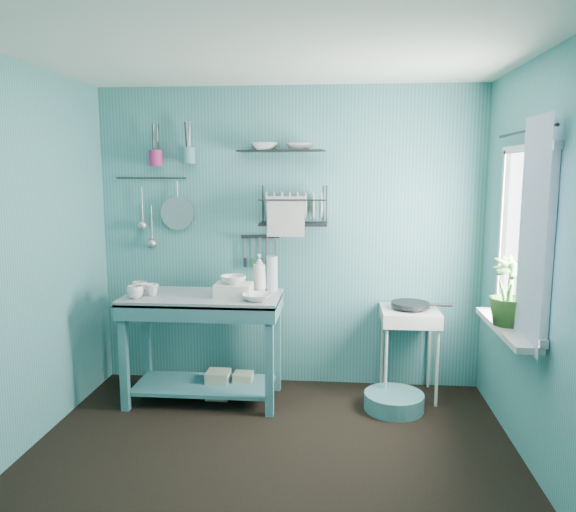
# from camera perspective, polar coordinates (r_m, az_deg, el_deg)

# --- Properties ---
(floor) EXTENTS (3.20, 3.20, 0.00)m
(floor) POSITION_cam_1_polar(r_m,az_deg,el_deg) (3.67, -2.11, -20.96)
(floor) COLOR black
(floor) RESTS_ON ground
(ceiling) EXTENTS (3.20, 3.20, 0.00)m
(ceiling) POSITION_cam_1_polar(r_m,az_deg,el_deg) (3.26, -2.37, 20.78)
(ceiling) COLOR silver
(ceiling) RESTS_ON ground
(wall_back) EXTENTS (3.20, 0.00, 3.20)m
(wall_back) POSITION_cam_1_polar(r_m,az_deg,el_deg) (4.72, 0.10, 1.80)
(wall_back) COLOR teal
(wall_back) RESTS_ON ground
(wall_front) EXTENTS (3.20, 0.00, 3.20)m
(wall_front) POSITION_cam_1_polar(r_m,az_deg,el_deg) (1.81, -8.41, -9.66)
(wall_front) COLOR teal
(wall_front) RESTS_ON ground
(wall_left) EXTENTS (0.00, 3.00, 3.00)m
(wall_left) POSITION_cam_1_polar(r_m,az_deg,el_deg) (3.79, -26.97, -0.85)
(wall_left) COLOR teal
(wall_left) RESTS_ON ground
(wall_right) EXTENTS (0.00, 3.00, 3.00)m
(wall_right) POSITION_cam_1_polar(r_m,az_deg,el_deg) (3.43, 25.36, -1.66)
(wall_right) COLOR teal
(wall_right) RESTS_ON ground
(work_counter) EXTENTS (1.21, 0.62, 0.86)m
(work_counter) POSITION_cam_1_polar(r_m,az_deg,el_deg) (4.54, -8.55, -9.22)
(work_counter) COLOR #386E75
(work_counter) RESTS_ON floor
(mug_left) EXTENTS (0.12, 0.12, 0.10)m
(mug_left) POSITION_cam_1_polar(r_m,az_deg,el_deg) (4.41, -15.27, -3.56)
(mug_left) COLOR silver
(mug_left) RESTS_ON work_counter
(mug_mid) EXTENTS (0.14, 0.14, 0.09)m
(mug_mid) POSITION_cam_1_polar(r_m,az_deg,el_deg) (4.47, -13.62, -3.36)
(mug_mid) COLOR silver
(mug_mid) RESTS_ON work_counter
(mug_right) EXTENTS (0.17, 0.17, 0.10)m
(mug_right) POSITION_cam_1_polar(r_m,az_deg,el_deg) (4.56, -14.81, -3.14)
(mug_right) COLOR silver
(mug_right) RESTS_ON work_counter
(wash_tub) EXTENTS (0.28, 0.22, 0.10)m
(wash_tub) POSITION_cam_1_polar(r_m,az_deg,el_deg) (4.35, -5.55, -3.45)
(wash_tub) COLOR silver
(wash_tub) RESTS_ON work_counter
(tub_bowl) EXTENTS (0.20, 0.19, 0.06)m
(tub_bowl) POSITION_cam_1_polar(r_m,az_deg,el_deg) (4.33, -5.56, -2.40)
(tub_bowl) COLOR silver
(tub_bowl) RESTS_ON wash_tub
(soap_bottle) EXTENTS (0.12, 0.12, 0.30)m
(soap_bottle) POSITION_cam_1_polar(r_m,az_deg,el_deg) (4.51, -2.93, -1.68)
(soap_bottle) COLOR silver
(soap_bottle) RESTS_ON work_counter
(water_bottle) EXTENTS (0.09, 0.09, 0.28)m
(water_bottle) POSITION_cam_1_polar(r_m,az_deg,el_deg) (4.52, -1.64, -1.77)
(water_bottle) COLOR silver
(water_bottle) RESTS_ON work_counter
(counter_bowl) EXTENTS (0.22, 0.22, 0.05)m
(counter_bowl) POSITION_cam_1_polar(r_m,az_deg,el_deg) (4.19, -3.18, -4.19)
(counter_bowl) COLOR silver
(counter_bowl) RESTS_ON work_counter
(hotplate_stand) EXTENTS (0.50, 0.50, 0.72)m
(hotplate_stand) POSITION_cam_1_polar(r_m,az_deg,el_deg) (4.69, 12.14, -9.57)
(hotplate_stand) COLOR beige
(hotplate_stand) RESTS_ON floor
(frying_pan) EXTENTS (0.30, 0.30, 0.03)m
(frying_pan) POSITION_cam_1_polar(r_m,az_deg,el_deg) (4.58, 12.30, -4.83)
(frying_pan) COLOR black
(frying_pan) RESTS_ON hotplate_stand
(knife_strip) EXTENTS (0.32, 0.06, 0.03)m
(knife_strip) POSITION_cam_1_polar(r_m,az_deg,el_deg) (4.71, -2.84, 1.99)
(knife_strip) COLOR black
(knife_strip) RESTS_ON wall_back
(dish_rack) EXTENTS (0.56, 0.28, 0.32)m
(dish_rack) POSITION_cam_1_polar(r_m,az_deg,el_deg) (4.56, 0.56, 5.15)
(dish_rack) COLOR black
(dish_rack) RESTS_ON wall_back
(upper_shelf) EXTENTS (0.72, 0.28, 0.02)m
(upper_shelf) POSITION_cam_1_polar(r_m,az_deg,el_deg) (4.59, -0.73, 10.63)
(upper_shelf) COLOR black
(upper_shelf) RESTS_ON wall_back
(shelf_bowl_left) EXTENTS (0.24, 0.24, 0.06)m
(shelf_bowl_left) POSITION_cam_1_polar(r_m,az_deg,el_deg) (4.61, -2.45, 11.72)
(shelf_bowl_left) COLOR silver
(shelf_bowl_left) RESTS_ON upper_shelf
(shelf_bowl_right) EXTENTS (0.25, 0.25, 0.05)m
(shelf_bowl_right) POSITION_cam_1_polar(r_m,az_deg,el_deg) (4.58, 1.18, 12.23)
(shelf_bowl_right) COLOR silver
(shelf_bowl_right) RESTS_ON upper_shelf
(utensil_cup_magenta) EXTENTS (0.11, 0.11, 0.13)m
(utensil_cup_magenta) POSITION_cam_1_polar(r_m,az_deg,el_deg) (4.83, -13.30, 9.67)
(utensil_cup_magenta) COLOR #A31E58
(utensil_cup_magenta) RESTS_ON wall_back
(utensil_cup_teal) EXTENTS (0.11, 0.11, 0.13)m
(utensil_cup_teal) POSITION_cam_1_polar(r_m,az_deg,el_deg) (4.75, -10.06, 10.03)
(utensil_cup_teal) COLOR teal
(utensil_cup_teal) RESTS_ON wall_back
(colander) EXTENTS (0.28, 0.03, 0.28)m
(colander) POSITION_cam_1_polar(r_m,az_deg,el_deg) (4.82, -11.18, 4.31)
(colander) COLOR #999BA0
(colander) RESTS_ON wall_back
(ladle_outer) EXTENTS (0.01, 0.01, 0.30)m
(ladle_outer) POSITION_cam_1_polar(r_m,az_deg,el_deg) (4.92, -14.61, 5.03)
(ladle_outer) COLOR #999BA0
(ladle_outer) RESTS_ON wall_back
(ladle_inner) EXTENTS (0.01, 0.01, 0.30)m
(ladle_inner) POSITION_cam_1_polar(r_m,az_deg,el_deg) (4.91, -13.68, 3.26)
(ladle_inner) COLOR #999BA0
(ladle_inner) RESTS_ON wall_back
(hook_rail) EXTENTS (0.60, 0.01, 0.01)m
(hook_rail) POSITION_cam_1_polar(r_m,az_deg,el_deg) (4.90, -13.74, 7.70)
(hook_rail) COLOR black
(hook_rail) RESTS_ON wall_back
(window_glass) EXTENTS (0.00, 1.10, 1.10)m
(window_glass) POSITION_cam_1_polar(r_m,az_deg,el_deg) (3.82, 23.00, 1.75)
(window_glass) COLOR white
(window_glass) RESTS_ON wall_right
(windowsill) EXTENTS (0.16, 0.95, 0.04)m
(windowsill) POSITION_cam_1_polar(r_m,az_deg,el_deg) (3.91, 21.29, -6.84)
(windowsill) COLOR beige
(windowsill) RESTS_ON wall_right
(curtain) EXTENTS (0.00, 1.35, 1.35)m
(curtain) POSITION_cam_1_polar(r_m,az_deg,el_deg) (3.51, 23.51, 1.99)
(curtain) COLOR silver
(curtain) RESTS_ON wall_right
(curtain_rod) EXTENTS (0.02, 1.05, 0.02)m
(curtain_rod) POSITION_cam_1_polar(r_m,az_deg,el_deg) (3.79, 22.93, 11.55)
(curtain_rod) COLOR black
(curtain_rod) RESTS_ON wall_right
(potted_plant) EXTENTS (0.31, 0.31, 0.44)m
(potted_plant) POSITION_cam_1_polar(r_m,az_deg,el_deg) (3.85, 21.50, -3.37)
(potted_plant) COLOR #305B24
(potted_plant) RESTS_ON windowsill
(storage_tin_large) EXTENTS (0.18, 0.18, 0.22)m
(storage_tin_large) POSITION_cam_1_polar(r_m,az_deg,el_deg) (4.67, -7.09, -12.80)
(storage_tin_large) COLOR tan
(storage_tin_large) RESTS_ON floor
(storage_tin_small) EXTENTS (0.15, 0.15, 0.20)m
(storage_tin_small) POSITION_cam_1_polar(r_m,az_deg,el_deg) (4.67, -4.55, -12.92)
(storage_tin_small) COLOR tan
(storage_tin_small) RESTS_ON floor
(floor_basin) EXTENTS (0.46, 0.46, 0.13)m
(floor_basin) POSITION_cam_1_polar(r_m,az_deg,el_deg) (4.51, 10.71, -14.32)
(floor_basin) COLOR teal
(floor_basin) RESTS_ON floor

